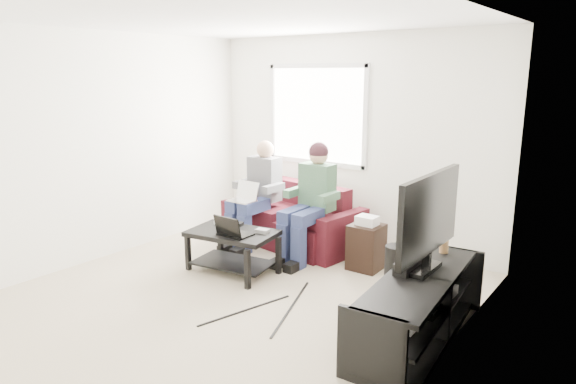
{
  "coord_description": "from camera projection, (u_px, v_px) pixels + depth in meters",
  "views": [
    {
      "loc": [
        3.21,
        -3.34,
        2.13
      ],
      "look_at": [
        0.26,
        0.6,
        0.99
      ],
      "focal_mm": 32.0,
      "sensor_mm": 36.0,
      "label": 1
    }
  ],
  "objects": [
    {
      "name": "floor",
      "position": [
        229.0,
        299.0,
        4.96
      ],
      "size": [
        4.5,
        4.5,
        0.0
      ],
      "primitive_type": "plane",
      "color": "beige",
      "rests_on": "ground"
    },
    {
      "name": "ceiling",
      "position": [
        221.0,
        16.0,
        4.37
      ],
      "size": [
        4.5,
        4.5,
        0.0
      ],
      "primitive_type": "plane",
      "rotation": [
        3.14,
        0.0,
        0.0
      ],
      "color": "white",
      "rests_on": "wall_back"
    },
    {
      "name": "wall_back",
      "position": [
        350.0,
        141.0,
        6.42
      ],
      "size": [
        4.5,
        0.0,
        4.5
      ],
      "primitive_type": "plane",
      "rotation": [
        1.57,
        0.0,
        0.0
      ],
      "color": "white",
      "rests_on": "floor"
    },
    {
      "name": "wall_left",
      "position": [
        97.0,
        148.0,
        5.83
      ],
      "size": [
        0.0,
        4.5,
        4.5
      ],
      "primitive_type": "plane",
      "rotation": [
        1.57,
        0.0,
        1.57
      ],
      "color": "white",
      "rests_on": "floor"
    },
    {
      "name": "wall_right",
      "position": [
        439.0,
        198.0,
        3.5
      ],
      "size": [
        0.0,
        4.5,
        4.5
      ],
      "primitive_type": "plane",
      "rotation": [
        1.57,
        0.0,
        -1.57
      ],
      "color": "white",
      "rests_on": "floor"
    },
    {
      "name": "window",
      "position": [
        316.0,
        115.0,
        6.63
      ],
      "size": [
        1.48,
        0.04,
        1.28
      ],
      "color": "white",
      "rests_on": "wall_back"
    },
    {
      "name": "sofa",
      "position": [
        295.0,
        223.0,
        6.45
      ],
      "size": [
        1.72,
        0.93,
        0.76
      ],
      "color": "#421017",
      "rests_on": "floor"
    },
    {
      "name": "person_left",
      "position": [
        257.0,
        190.0,
        6.39
      ],
      "size": [
        0.4,
        0.7,
        1.31
      ],
      "color": "navy",
      "rests_on": "sofa"
    },
    {
      "name": "person_right",
      "position": [
        311.0,
        194.0,
        5.92
      ],
      "size": [
        0.4,
        0.71,
        1.35
      ],
      "color": "navy",
      "rests_on": "sofa"
    },
    {
      "name": "laptop_silver",
      "position": [
        243.0,
        196.0,
        6.19
      ],
      "size": [
        0.35,
        0.27,
        0.24
      ],
      "primitive_type": null,
      "rotation": [
        0.0,
        0.0,
        -0.18
      ],
      "color": "silver",
      "rests_on": "person_left"
    },
    {
      "name": "coffee_table",
      "position": [
        233.0,
        242.0,
        5.56
      ],
      "size": [
        1.01,
        0.72,
        0.46
      ],
      "color": "black",
      "rests_on": "floor"
    },
    {
      "name": "laptop_black",
      "position": [
        235.0,
        224.0,
        5.37
      ],
      "size": [
        0.37,
        0.28,
        0.24
      ],
      "primitive_type": null,
      "rotation": [
        0.0,
        0.0,
        0.13
      ],
      "color": "black",
      "rests_on": "coffee_table"
    },
    {
      "name": "controller_a",
      "position": [
        221.0,
        222.0,
        5.79
      ],
      "size": [
        0.15,
        0.12,
        0.04
      ],
      "primitive_type": "cube",
      "rotation": [
        0.0,
        0.0,
        0.2
      ],
      "color": "silver",
      "rests_on": "coffee_table"
    },
    {
      "name": "controller_b",
      "position": [
        237.0,
        224.0,
        5.73
      ],
      "size": [
        0.16,
        0.12,
        0.04
      ],
      "primitive_type": "cube",
      "rotation": [
        0.0,
        0.0,
        0.26
      ],
      "color": "black",
      "rests_on": "coffee_table"
    },
    {
      "name": "controller_c",
      "position": [
        262.0,
        231.0,
        5.47
      ],
      "size": [
        0.15,
        0.11,
        0.04
      ],
      "primitive_type": "cube",
      "rotation": [
        0.0,
        0.0,
        0.16
      ],
      "color": "gray",
      "rests_on": "coffee_table"
    },
    {
      "name": "tv_stand",
      "position": [
        419.0,
        311.0,
        4.15
      ],
      "size": [
        0.65,
        1.72,
        0.56
      ],
      "color": "black",
      "rests_on": "floor"
    },
    {
      "name": "tv",
      "position": [
        429.0,
        217.0,
        4.05
      ],
      "size": [
        0.12,
        1.1,
        0.81
      ],
      "color": "black",
      "rests_on": "tv_stand"
    },
    {
      "name": "soundbar",
      "position": [
        412.0,
        263.0,
        4.22
      ],
      "size": [
        0.12,
        0.5,
        0.1
      ],
      "primitive_type": "cube",
      "color": "black",
      "rests_on": "tv_stand"
    },
    {
      "name": "drink_cup",
      "position": [
        444.0,
        246.0,
        4.59
      ],
      "size": [
        0.08,
        0.08,
        0.12
      ],
      "primitive_type": "cylinder",
      "color": "#A07445",
      "rests_on": "tv_stand"
    },
    {
      "name": "console_white",
      "position": [
        398.0,
        321.0,
        3.82
      ],
      "size": [
        0.3,
        0.22,
        0.06
      ],
      "primitive_type": "cube",
      "color": "silver",
      "rests_on": "tv_stand"
    },
    {
      "name": "console_grey",
      "position": [
        433.0,
        289.0,
        4.36
      ],
      "size": [
        0.34,
        0.26,
        0.08
      ],
      "primitive_type": "cube",
      "color": "gray",
      "rests_on": "tv_stand"
    },
    {
      "name": "console_black",
      "position": [
        417.0,
        304.0,
        4.09
      ],
      "size": [
        0.38,
        0.3,
        0.07
      ],
      "primitive_type": "cube",
      "color": "black",
      "rests_on": "tv_stand"
    },
    {
      "name": "subwoofer",
      "position": [
        396.0,
        270.0,
        5.01
      ],
      "size": [
        0.22,
        0.22,
        0.5
      ],
      "primitive_type": "cylinder",
      "color": "black",
      "rests_on": "floor"
    },
    {
      "name": "keyboard_floor",
      "position": [
        365.0,
        329.0,
        4.34
      ],
      "size": [
        0.29,
        0.51,
        0.03
      ],
      "primitive_type": "cube",
      "rotation": [
        0.0,
        0.0,
        -0.29
      ],
      "color": "black",
      "rests_on": "floor"
    },
    {
      "name": "end_table",
      "position": [
        366.0,
        245.0,
        5.67
      ],
      "size": [
        0.34,
        0.34,
        0.61
      ],
      "color": "black",
      "rests_on": "floor"
    }
  ]
}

